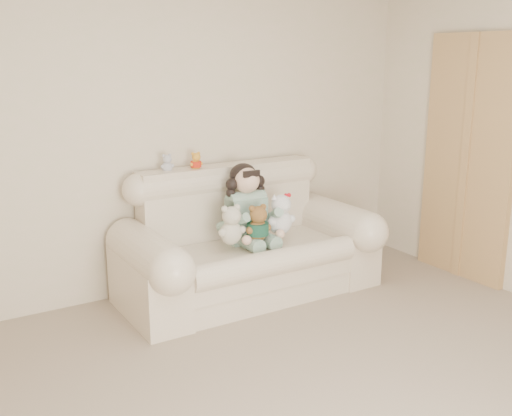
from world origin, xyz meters
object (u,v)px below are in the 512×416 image
object	(u,v)px
sofa	(250,234)
cream_teddy	(231,221)
seated_child	(246,203)
brown_teddy	(258,220)
white_cat	(280,210)

from	to	relation	value
sofa	cream_teddy	xyz separation A→B (m)	(-0.24, -0.12, 0.17)
seated_child	brown_teddy	xyz separation A→B (m)	(-0.04, -0.24, -0.08)
seated_child	sofa	bearing A→B (deg)	-100.41
sofa	seated_child	size ratio (longest dim) A/B	3.17
sofa	brown_teddy	xyz separation A→B (m)	(-0.02, -0.16, 0.16)
seated_child	white_cat	bearing A→B (deg)	-36.86
sofa	seated_child	xyz separation A→B (m)	(0.02, 0.08, 0.24)
sofa	seated_child	world-z (taller)	seated_child
cream_teddy	white_cat	bearing A→B (deg)	-9.62
sofa	brown_teddy	distance (m)	0.23
seated_child	white_cat	distance (m)	0.28
brown_teddy	cream_teddy	size ratio (longest dim) A/B	0.95
sofa	cream_teddy	distance (m)	0.32
sofa	seated_child	bearing A→B (deg)	77.10
brown_teddy	seated_child	bearing A→B (deg)	66.89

